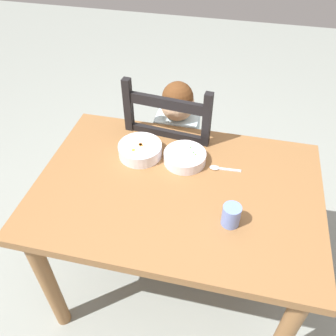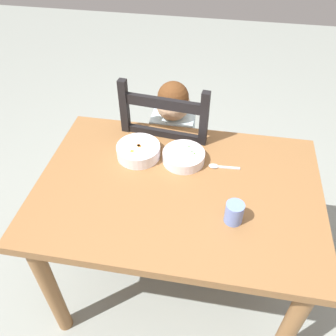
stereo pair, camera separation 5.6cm
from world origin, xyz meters
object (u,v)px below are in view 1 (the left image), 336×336
drinking_cup (231,215)px  dining_table (177,206)px  dining_chair (174,162)px  bowl_of_peas (185,157)px  child_figure (176,141)px  bowl_of_carrots (140,150)px  spoon (219,168)px

drinking_cup → dining_table: bearing=148.3°
dining_chair → bowl_of_peas: dining_chair is taller
dining_chair → child_figure: 0.16m
bowl_of_carrots → spoon: bearing=-2.3°
child_figure → dining_table: bearing=-77.4°
dining_chair → bowl_of_carrots: 0.44m
dining_chair → drinking_cup: 0.76m
dining_table → child_figure: bearing=102.6°
dining_table → bowl_of_carrots: (-0.20, 0.16, 0.15)m
spoon → bowl_of_peas: bearing=174.6°
child_figure → drinking_cup: 0.70m
dining_table → dining_chair: size_ratio=1.13×
dining_table → drinking_cup: bearing=-31.7°
child_figure → dining_chair: bearing=155.4°
bowl_of_carrots → spoon: size_ratio=1.42×
bowl_of_peas → drinking_cup: drinking_cup is taller
bowl_of_carrots → bowl_of_peas: bearing=0.0°
bowl_of_peas → drinking_cup: (0.23, -0.30, 0.02)m
bowl_of_peas → bowl_of_carrots: (-0.21, -0.00, 0.00)m
dining_table → child_figure: size_ratio=1.22×
dining_table → bowl_of_peas: (0.00, 0.16, 0.15)m
bowl_of_peas → spoon: bowl_of_peas is taller
bowl_of_peas → child_figure: bearing=109.5°
dining_chair → spoon: dining_chair is taller
spoon → dining_table: bearing=-137.3°
drinking_cup → dining_chair: bearing=119.5°
child_figure → bowl_of_carrots: (-0.10, -0.29, 0.16)m
bowl_of_peas → spoon: (0.15, -0.01, -0.02)m
dining_chair → spoon: (0.26, -0.31, 0.29)m
bowl_of_carrots → spoon: bowl_of_carrots is taller
bowl_of_carrots → drinking_cup: bearing=-34.7°
spoon → drinking_cup: (0.07, -0.29, 0.04)m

